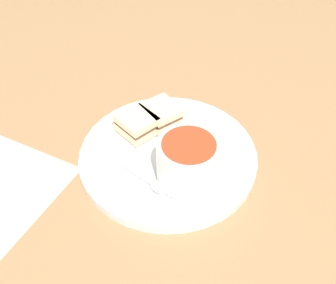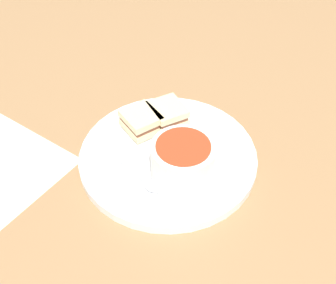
{
  "view_description": "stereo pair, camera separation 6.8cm",
  "coord_description": "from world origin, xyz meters",
  "px_view_note": "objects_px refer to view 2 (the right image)",
  "views": [
    {
      "loc": [
        0.01,
        -0.49,
        0.52
      ],
      "look_at": [
        0.0,
        0.0,
        0.04
      ],
      "focal_mm": 42.0,
      "sensor_mm": 36.0,
      "label": 1
    },
    {
      "loc": [
        0.08,
        -0.48,
        0.52
      ],
      "look_at": [
        0.0,
        0.0,
        0.04
      ],
      "focal_mm": 42.0,
      "sensor_mm": 36.0,
      "label": 2
    }
  ],
  "objects_px": {
    "sandwich_half_near": "(167,114)",
    "spoon": "(149,183)",
    "soup_bowl": "(183,163)",
    "sandwich_half_far": "(141,121)"
  },
  "relations": [
    {
      "from": "soup_bowl",
      "to": "sandwich_half_near",
      "type": "distance_m",
      "value": 0.15
    },
    {
      "from": "sandwich_half_near",
      "to": "sandwich_half_far",
      "type": "distance_m",
      "value": 0.05
    },
    {
      "from": "soup_bowl",
      "to": "sandwich_half_far",
      "type": "distance_m",
      "value": 0.15
    },
    {
      "from": "spoon",
      "to": "sandwich_half_near",
      "type": "xyz_separation_m",
      "value": [
        0.0,
        0.16,
        0.01
      ]
    },
    {
      "from": "soup_bowl",
      "to": "sandwich_half_near",
      "type": "relative_size",
      "value": 1.13
    },
    {
      "from": "soup_bowl",
      "to": "spoon",
      "type": "height_order",
      "value": "soup_bowl"
    },
    {
      "from": "spoon",
      "to": "sandwich_half_far",
      "type": "relative_size",
      "value": 1.03
    },
    {
      "from": "sandwich_half_far",
      "to": "sandwich_half_near",
      "type": "bearing_deg",
      "value": 33.65
    },
    {
      "from": "sandwich_half_near",
      "to": "spoon",
      "type": "bearing_deg",
      "value": -91.13
    },
    {
      "from": "soup_bowl",
      "to": "sandwich_half_near",
      "type": "xyz_separation_m",
      "value": [
        -0.05,
        0.14,
        -0.02
      ]
    }
  ]
}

